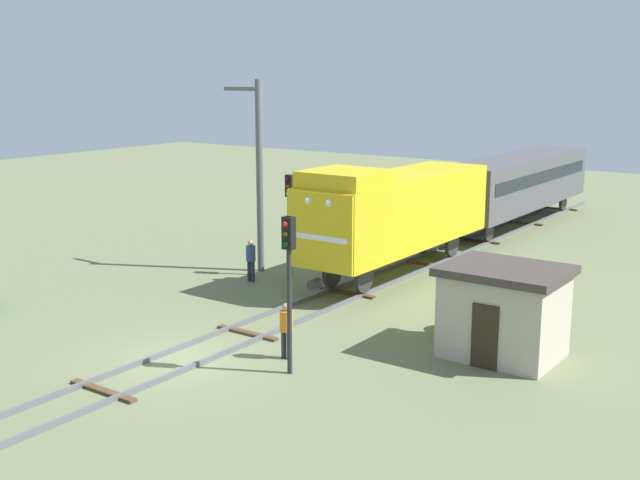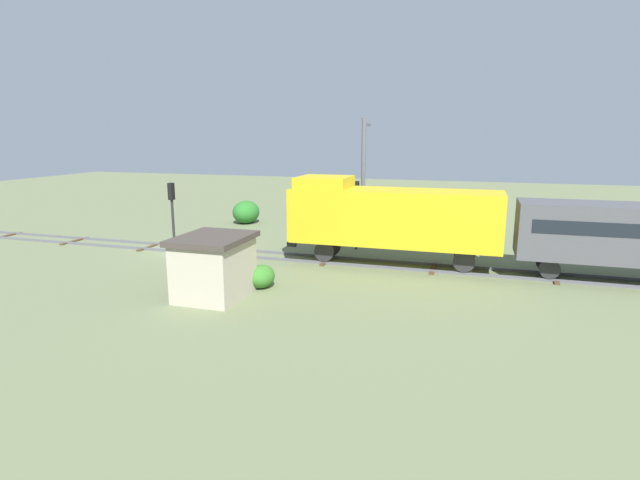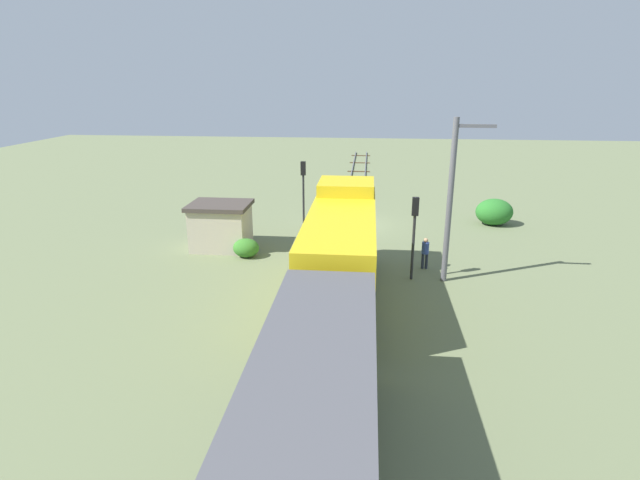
% 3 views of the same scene
% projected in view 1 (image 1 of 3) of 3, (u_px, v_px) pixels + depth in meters
% --- Properties ---
extents(ground_plane, '(105.66, 105.66, 0.00)m').
position_uv_depth(ground_plane, '(182.00, 360.00, 23.57)').
color(ground_plane, '#66704C').
extents(railway_track, '(2.40, 70.44, 0.16)m').
position_uv_depth(railway_track, '(182.00, 358.00, 23.55)').
color(railway_track, '#595960').
rests_on(railway_track, ground).
extents(locomotive, '(2.90, 11.60, 4.60)m').
position_uv_depth(locomotive, '(395.00, 210.00, 32.79)').
color(locomotive, gold).
rests_on(locomotive, railway_track).
extents(passenger_car_leading, '(2.84, 14.00, 3.66)m').
position_uv_depth(passenger_car_leading, '(518.00, 180.00, 43.47)').
color(passenger_car_leading, '#4C4C51').
rests_on(passenger_car_leading, railway_track).
extents(traffic_signal_near, '(0.32, 0.34, 4.49)m').
position_uv_depth(traffic_signal_near, '(289.00, 266.00, 21.93)').
color(traffic_signal_near, '#262628').
rests_on(traffic_signal_near, ground).
extents(traffic_signal_mid, '(0.32, 0.34, 4.23)m').
position_uv_depth(traffic_signal_mid, '(290.00, 206.00, 32.58)').
color(traffic_signal_mid, '#262628').
rests_on(traffic_signal_mid, ground).
extents(worker_near_track, '(0.38, 0.38, 1.70)m').
position_uv_depth(worker_near_track, '(286.00, 326.00, 23.53)').
color(worker_near_track, '#262B38').
rests_on(worker_near_track, ground).
extents(worker_by_signal, '(0.38, 0.38, 1.70)m').
position_uv_depth(worker_by_signal, '(251.00, 257.00, 32.20)').
color(worker_by_signal, '#262B38').
rests_on(worker_by_signal, ground).
extents(catenary_mast, '(1.94, 0.28, 8.01)m').
position_uv_depth(catenary_mast, '(258.00, 171.00, 33.28)').
color(catenary_mast, '#595960').
rests_on(catenary_mast, ground).
extents(relay_hut, '(3.50, 2.90, 2.74)m').
position_uv_depth(relay_hut, '(504.00, 311.00, 23.68)').
color(relay_hut, '#B2A893').
rests_on(relay_hut, ground).
extents(bush_mid, '(1.48, 1.21, 1.08)m').
position_uv_depth(bush_mid, '(467.00, 316.00, 26.03)').
color(bush_mid, '#337026').
rests_on(bush_mid, ground).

